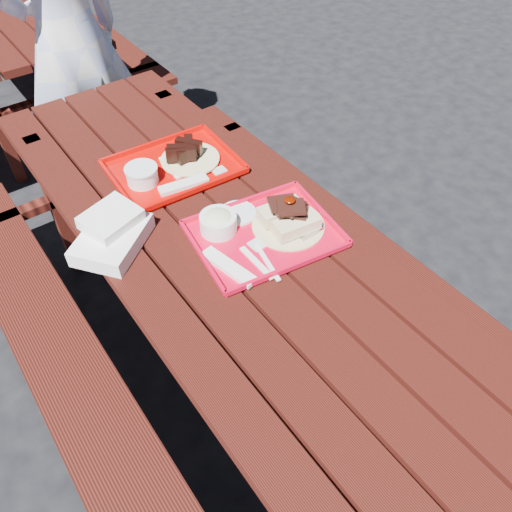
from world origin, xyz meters
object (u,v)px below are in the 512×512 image
(person, at_px, (69,39))
(near_tray, at_px, (261,226))
(far_tray, at_px, (172,167))
(picnic_table_near, at_px, (230,283))

(person, bearing_deg, near_tray, 75.89)
(far_tray, bearing_deg, person, 87.34)
(picnic_table_near, height_order, person, person)
(near_tray, distance_m, person, 1.49)
(picnic_table_near, relative_size, person, 1.37)
(picnic_table_near, bearing_deg, near_tray, -12.39)
(picnic_table_near, distance_m, person, 1.50)
(person, bearing_deg, picnic_table_near, 71.53)
(picnic_table_near, height_order, far_tray, far_tray)
(person, bearing_deg, far_tray, 72.63)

